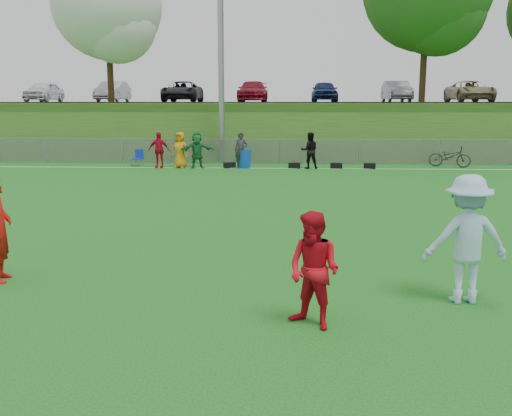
# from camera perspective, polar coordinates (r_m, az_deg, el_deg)

# --- Properties ---
(ground) EXTENTS (120.00, 120.00, 0.00)m
(ground) POSITION_cam_1_polar(r_m,az_deg,el_deg) (9.33, 1.16, -8.72)
(ground) COLOR #135A18
(ground) RESTS_ON ground
(sideline_far) EXTENTS (60.00, 0.10, 0.01)m
(sideline_far) POSITION_cam_1_polar(r_m,az_deg,el_deg) (26.98, 2.31, 3.99)
(sideline_far) COLOR white
(sideline_far) RESTS_ON ground
(fence) EXTENTS (58.00, 0.06, 1.30)m
(fence) POSITION_cam_1_polar(r_m,az_deg,el_deg) (28.91, 2.36, 5.71)
(fence) COLOR gray
(fence) RESTS_ON ground
(light_pole) EXTENTS (1.20, 0.40, 12.15)m
(light_pole) POSITION_cam_1_polar(r_m,az_deg,el_deg) (30.00, -3.55, 17.47)
(light_pole) COLOR gray
(light_pole) RESTS_ON ground
(berm) EXTENTS (120.00, 18.00, 3.00)m
(berm) POSITION_cam_1_polar(r_m,az_deg,el_deg) (39.84, 2.52, 8.26)
(berm) COLOR #265116
(berm) RESTS_ON ground
(parking_lot) EXTENTS (120.00, 12.00, 0.10)m
(parking_lot) POSITION_cam_1_polar(r_m,az_deg,el_deg) (41.80, 2.56, 10.49)
(parking_lot) COLOR black
(parking_lot) RESTS_ON berm
(tree_white_flowering) EXTENTS (6.30, 6.30, 8.78)m
(tree_white_flowering) POSITION_cam_1_polar(r_m,az_deg,el_deg) (35.59, -14.42, 18.69)
(tree_white_flowering) COLOR black
(tree_white_flowering) RESTS_ON berm
(car_row) EXTENTS (32.04, 5.18, 1.44)m
(car_row) POSITION_cam_1_polar(r_m,az_deg,el_deg) (40.83, 0.88, 11.58)
(car_row) COLOR white
(car_row) RESTS_ON parking_lot
(spectator_row) EXTENTS (8.09, 0.88, 1.69)m
(spectator_row) POSITION_cam_1_polar(r_m,az_deg,el_deg) (27.09, -3.99, 5.79)
(spectator_row) COLOR red
(spectator_row) RESTS_ON ground
(gear_bags) EXTENTS (7.21, 0.43, 0.26)m
(gear_bags) POSITION_cam_1_polar(r_m,az_deg,el_deg) (27.09, 5.14, 4.25)
(gear_bags) COLOR black
(gear_bags) RESTS_ON ground
(player_red_center) EXTENTS (1.00, 0.97, 1.63)m
(player_red_center) POSITION_cam_1_polar(r_m,az_deg,el_deg) (7.87, 5.81, -6.22)
(player_red_center) COLOR red
(player_red_center) RESTS_ON ground
(player_blue) EXTENTS (1.33, 0.82, 2.00)m
(player_blue) POSITION_cam_1_polar(r_m,az_deg,el_deg) (9.36, 20.30, -2.95)
(player_blue) COLOR #A7CDE8
(player_blue) RESTS_ON ground
(recycling_bin) EXTENTS (0.60, 0.60, 0.87)m
(recycling_bin) POSITION_cam_1_polar(r_m,az_deg,el_deg) (27.10, -1.15, 4.94)
(recycling_bin) COLOR #0F40A6
(recycling_bin) RESTS_ON ground
(camp_chair) EXTENTS (0.54, 0.55, 0.81)m
(camp_chair) POSITION_cam_1_polar(r_m,az_deg,el_deg) (28.50, -11.75, 4.60)
(camp_chair) COLOR #102CB2
(camp_chair) RESTS_ON ground
(bicycle) EXTENTS (2.05, 1.40, 1.02)m
(bicycle) POSITION_cam_1_polar(r_m,az_deg,el_deg) (29.03, 18.81, 4.91)
(bicycle) COLOR #2A2A2C
(bicycle) RESTS_ON ground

